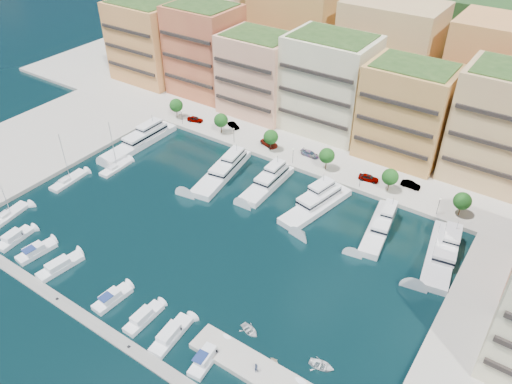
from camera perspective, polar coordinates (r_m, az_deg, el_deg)
ground at (r=104.05m, az=-4.72°, el=-4.81°), size 400.00×400.00×0.00m
north_quay at (r=148.71m, az=10.35°, el=8.24°), size 220.00×64.00×2.00m
west_quay at (r=141.93m, az=-26.95°, el=3.20°), size 34.00×76.00×2.00m
hillside at (r=190.09m, az=16.84°, el=13.56°), size 240.00×40.00×58.00m
south_pontoon at (r=91.87m, az=-18.27°, el=-14.02°), size 72.00×2.20×0.35m
apartment_0 at (r=169.83m, az=-12.34°, el=16.46°), size 22.00×16.50×24.80m
apartment_1 at (r=156.52m, az=-5.91°, el=15.80°), size 20.00×16.50×26.80m
apartment_2 at (r=143.90m, az=0.28°, el=13.29°), size 20.00×15.50×22.80m
apartment_3 at (r=135.29m, az=8.33°, el=12.08°), size 22.00×16.50×25.80m
apartment_4 at (r=126.90m, az=16.77°, el=8.72°), size 20.00×15.50×23.80m
apartment_5 at (r=124.45m, az=26.66°, el=6.53°), size 22.00×16.50×26.80m
backblock_0 at (r=178.76m, az=-4.13°, el=19.03°), size 26.00×18.00×30.00m
backblock_1 at (r=162.70m, az=4.65°, el=17.29°), size 26.00×18.00×30.00m
backblock_2 at (r=150.96m, az=14.82°, el=14.74°), size 26.00×18.00×30.00m
backblock_3 at (r=144.59m, az=25.99°, el=11.36°), size 26.00×18.00×30.00m
tree_0 at (r=145.13m, az=-9.11°, el=9.75°), size 3.80×3.80×5.65m
tree_1 at (r=135.62m, az=-4.03°, el=8.18°), size 3.80×3.80×5.65m
tree_2 at (r=127.43m, az=1.70°, el=6.30°), size 3.80×3.80×5.65m
tree_3 at (r=120.81m, az=8.10°, el=4.13°), size 3.80×3.80×5.65m
tree_4 at (r=116.03m, az=15.09°, el=1.68°), size 3.80×3.80×5.65m
tree_5 at (r=113.32m, az=22.52°, el=-0.96°), size 3.80×3.80×5.65m
lamppost_0 at (r=141.56m, az=-8.48°, el=8.70°), size 0.30×0.30×4.20m
lamppost_1 at (r=131.21m, az=-2.55°, el=6.76°), size 0.30×0.30×4.20m
lamppost_2 at (r=122.65m, az=4.26°, el=4.44°), size 0.30×0.30×4.20m
lamppost_3 at (r=116.27m, az=11.89°, el=1.74°), size 0.30×0.30×4.20m
lamppost_4 at (r=112.43m, az=20.19°, el=-1.24°), size 0.30×0.30×4.20m
yacht_0 at (r=136.77m, az=-12.90°, el=5.87°), size 5.17×23.50×7.30m
yacht_2 at (r=121.26m, az=-3.69°, el=2.60°), size 8.50×22.29×7.30m
yacht_3 at (r=116.92m, az=1.48°, el=1.26°), size 5.17×17.54×7.30m
yacht_4 at (r=110.89m, az=7.03°, el=-1.30°), size 8.76×20.25×7.30m
yacht_5 at (r=107.24m, az=14.03°, el=-3.67°), size 6.84×18.55×7.30m
yacht_6 at (r=104.52m, az=20.52°, el=-6.38°), size 8.32×20.41×7.30m
cruiser_0 at (r=113.09m, az=-25.87°, el=-4.79°), size 3.42×7.91×2.55m
cruiser_1 at (r=107.98m, az=-23.85°, el=-6.25°), size 3.57×7.88×2.66m
cruiser_2 at (r=102.92m, az=-21.50°, el=-7.93°), size 3.82×9.19×2.55m
cruiser_4 at (r=93.83m, az=-16.13°, el=-11.63°), size 3.08×7.45×2.66m
cruiser_5 at (r=89.53m, az=-12.73°, el=-13.89°), size 2.47×7.73×2.55m
cruiser_6 at (r=86.37m, az=-9.69°, el=-15.84°), size 3.46×9.00×2.55m
cruiser_7 at (r=82.98m, az=-5.61°, el=-18.32°), size 3.31×8.24×2.66m
sailboat_2 at (r=127.90m, az=-15.75°, el=2.64°), size 3.01×8.72×13.20m
sailboat_0 at (r=120.49m, az=-26.41°, el=-2.42°), size 4.21×9.66×13.20m
sailboat_1 at (r=126.60m, az=-20.64°, el=1.18°), size 3.51×9.77×13.20m
tender_1 at (r=82.56m, az=2.09°, el=-18.69°), size 1.74×1.57×0.82m
tender_2 at (r=82.59m, az=7.51°, el=-19.08°), size 4.42×3.46×0.83m
tender_0 at (r=86.04m, az=-0.73°, el=-15.55°), size 4.22×3.49×0.76m
car_0 at (r=143.34m, az=-6.97°, el=8.27°), size 4.81×2.98×1.53m
car_1 at (r=139.37m, az=-2.59°, el=7.61°), size 4.36×2.75×1.36m
car_2 at (r=130.67m, az=1.53°, el=5.59°), size 5.68×3.82×1.45m
car_3 at (r=126.98m, az=6.17°, el=4.38°), size 4.72×1.96×1.37m
car_4 at (r=119.93m, az=12.74°, el=1.60°), size 4.91×2.55×1.59m
car_5 at (r=120.17m, az=17.26°, el=0.81°), size 4.50×1.67×1.47m
person_0 at (r=79.98m, az=0.02°, el=-19.43°), size 0.52×0.71×1.79m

